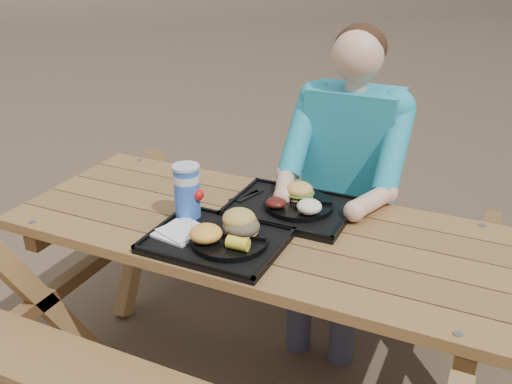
% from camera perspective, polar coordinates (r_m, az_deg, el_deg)
% --- Properties ---
extents(ground, '(60.00, 60.00, 0.00)m').
position_cam_1_polar(ground, '(2.52, 0.00, -18.42)').
color(ground, '#999999').
rests_on(ground, ground).
extents(picnic_table, '(1.80, 1.49, 0.75)m').
position_cam_1_polar(picnic_table, '(2.28, 0.00, -11.57)').
color(picnic_table, '#999999').
rests_on(picnic_table, ground).
extents(tray_near, '(0.45, 0.35, 0.02)m').
position_cam_1_polar(tray_near, '(1.96, -3.98, -4.95)').
color(tray_near, black).
rests_on(tray_near, picnic_table).
extents(tray_far, '(0.45, 0.35, 0.02)m').
position_cam_1_polar(tray_far, '(2.17, 3.48, -1.72)').
color(tray_far, black).
rests_on(tray_far, picnic_table).
extents(plate_near, '(0.26, 0.26, 0.02)m').
position_cam_1_polar(plate_near, '(1.92, -2.63, -4.85)').
color(plate_near, black).
rests_on(plate_near, tray_near).
extents(plate_far, '(0.26, 0.26, 0.02)m').
position_cam_1_polar(plate_far, '(2.16, 4.33, -1.29)').
color(plate_far, black).
rests_on(plate_far, tray_far).
extents(napkin_stack, '(0.16, 0.16, 0.02)m').
position_cam_1_polar(napkin_stack, '(1.99, -7.70, -3.94)').
color(napkin_stack, silver).
rests_on(napkin_stack, tray_near).
extents(soda_cup, '(0.09, 0.09, 0.19)m').
position_cam_1_polar(soda_cup, '(2.07, -6.91, -0.03)').
color(soda_cup, blue).
rests_on(soda_cup, tray_near).
extents(condiment_bbq, '(0.05, 0.05, 0.03)m').
position_cam_1_polar(condiment_bbq, '(2.04, -2.36, -2.82)').
color(condiment_bbq, black).
rests_on(condiment_bbq, tray_near).
extents(condiment_mustard, '(0.06, 0.06, 0.03)m').
position_cam_1_polar(condiment_mustard, '(2.01, -0.59, -3.11)').
color(condiment_mustard, gold).
rests_on(condiment_mustard, tray_near).
extents(sandwich, '(0.12, 0.12, 0.12)m').
position_cam_1_polar(sandwich, '(1.91, -1.51, -2.44)').
color(sandwich, gold).
rests_on(sandwich, plate_near).
extents(mac_cheese, '(0.11, 0.11, 0.06)m').
position_cam_1_polar(mac_cheese, '(1.89, -5.04, -4.15)').
color(mac_cheese, '#FFB343').
rests_on(mac_cheese, plate_near).
extents(corn_cob, '(0.07, 0.07, 0.04)m').
position_cam_1_polar(corn_cob, '(1.84, -1.82, -5.15)').
color(corn_cob, yellow).
rests_on(corn_cob, plate_near).
extents(cutlery_far, '(0.06, 0.14, 0.01)m').
position_cam_1_polar(cutlery_far, '(2.24, -0.63, -0.38)').
color(cutlery_far, black).
rests_on(cutlery_far, tray_far).
extents(burger, '(0.11, 0.11, 0.09)m').
position_cam_1_polar(burger, '(2.17, 4.38, 0.56)').
color(burger, '#EBAF53').
rests_on(burger, plate_far).
extents(baked_beans, '(0.08, 0.08, 0.04)m').
position_cam_1_polar(baked_beans, '(2.11, 2.01, -1.07)').
color(baked_beans, '#511510').
rests_on(baked_beans, plate_far).
extents(potato_salad, '(0.09, 0.09, 0.05)m').
position_cam_1_polar(potato_salad, '(2.07, 5.35, -1.46)').
color(potato_salad, white).
rests_on(potato_salad, plate_far).
extents(diner, '(0.48, 0.84, 1.28)m').
position_cam_1_polar(diner, '(2.57, 9.16, -0.53)').
color(diner, '#198DB4').
rests_on(diner, ground).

